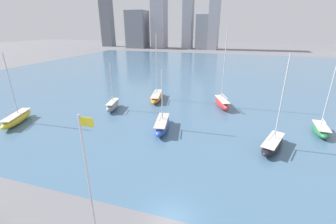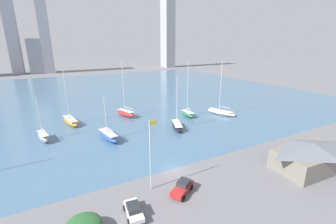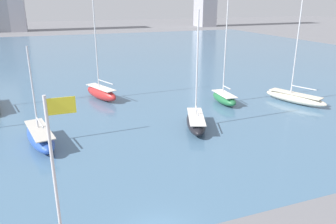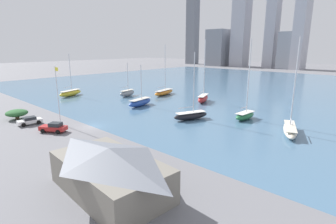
{
  "view_description": "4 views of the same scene",
  "coord_description": "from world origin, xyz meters",
  "px_view_note": "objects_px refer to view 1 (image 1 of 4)",
  "views": [
    {
      "loc": [
        4.51,
        -15.48,
        17.0
      ],
      "look_at": [
        -5.43,
        16.67,
        4.12
      ],
      "focal_mm": 24.0,
      "sensor_mm": 36.0,
      "label": 1
    },
    {
      "loc": [
        -17.37,
        -30.92,
        21.42
      ],
      "look_at": [
        7.21,
        15.5,
        5.49
      ],
      "focal_mm": 24.0,
      "sensor_mm": 36.0,
      "label": 2
    },
    {
      "loc": [
        -5.56,
        -16.63,
        14.76
      ],
      "look_at": [
        5.9,
        13.88,
        3.61
      ],
      "focal_mm": 35.0,
      "sensor_mm": 36.0,
      "label": 3
    },
    {
      "loc": [
        43.12,
        -25.1,
        14.62
      ],
      "look_at": [
        7.31,
        13.38,
        1.67
      ],
      "focal_mm": 28.0,
      "sensor_mm": 36.0,
      "label": 4
    }
  ],
  "objects_px": {
    "sailboat_gray": "(113,105)",
    "sailboat_blue": "(162,125)",
    "flag_pole": "(88,176)",
    "sailboat_yellow": "(17,118)",
    "sailboat_black": "(273,143)",
    "sailboat_green": "(321,129)",
    "sailboat_orange": "(157,96)",
    "sailboat_red": "(222,103)"
  },
  "relations": [
    {
      "from": "sailboat_green",
      "to": "flag_pole",
      "type": "bearing_deg",
      "value": -128.54
    },
    {
      "from": "sailboat_green",
      "to": "sailboat_black",
      "type": "relative_size",
      "value": 1.19
    },
    {
      "from": "sailboat_red",
      "to": "sailboat_blue",
      "type": "distance_m",
      "value": 17.48
    },
    {
      "from": "sailboat_blue",
      "to": "sailboat_yellow",
      "type": "xyz_separation_m",
      "value": [
        -26.74,
        -5.22,
        -0.01
      ]
    },
    {
      "from": "sailboat_green",
      "to": "sailboat_orange",
      "type": "height_order",
      "value": "sailboat_green"
    },
    {
      "from": "sailboat_gray",
      "to": "sailboat_black",
      "type": "relative_size",
      "value": 0.74
    },
    {
      "from": "sailboat_black",
      "to": "flag_pole",
      "type": "bearing_deg",
      "value": -108.14
    },
    {
      "from": "sailboat_green",
      "to": "sailboat_blue",
      "type": "height_order",
      "value": "sailboat_green"
    },
    {
      "from": "sailboat_blue",
      "to": "sailboat_gray",
      "type": "bearing_deg",
      "value": 143.5
    },
    {
      "from": "sailboat_blue",
      "to": "sailboat_yellow",
      "type": "distance_m",
      "value": 27.24
    },
    {
      "from": "sailboat_black",
      "to": "sailboat_yellow",
      "type": "relative_size",
      "value": 1.08
    },
    {
      "from": "sailboat_black",
      "to": "sailboat_orange",
      "type": "height_order",
      "value": "sailboat_orange"
    },
    {
      "from": "sailboat_blue",
      "to": "sailboat_black",
      "type": "distance_m",
      "value": 17.71
    },
    {
      "from": "sailboat_red",
      "to": "sailboat_gray",
      "type": "distance_m",
      "value": 23.98
    },
    {
      "from": "flag_pole",
      "to": "sailboat_black",
      "type": "height_order",
      "value": "sailboat_black"
    },
    {
      "from": "sailboat_gray",
      "to": "sailboat_blue",
      "type": "bearing_deg",
      "value": -37.57
    },
    {
      "from": "sailboat_blue",
      "to": "sailboat_black",
      "type": "relative_size",
      "value": 0.76
    },
    {
      "from": "sailboat_green",
      "to": "sailboat_gray",
      "type": "height_order",
      "value": "sailboat_green"
    },
    {
      "from": "sailboat_gray",
      "to": "sailboat_blue",
      "type": "height_order",
      "value": "sailboat_blue"
    },
    {
      "from": "flag_pole",
      "to": "sailboat_yellow",
      "type": "distance_m",
      "value": 32.94
    },
    {
      "from": "sailboat_red",
      "to": "sailboat_yellow",
      "type": "distance_m",
      "value": 41.08
    },
    {
      "from": "flag_pole",
      "to": "sailboat_red",
      "type": "distance_m",
      "value": 37.79
    },
    {
      "from": "sailboat_black",
      "to": "sailboat_yellow",
      "type": "xyz_separation_m",
      "value": [
        -44.39,
        -3.78,
        0.06
      ]
    },
    {
      "from": "sailboat_green",
      "to": "sailboat_blue",
      "type": "relative_size",
      "value": 1.57
    },
    {
      "from": "flag_pole",
      "to": "sailboat_gray",
      "type": "height_order",
      "value": "flag_pole"
    },
    {
      "from": "flag_pole",
      "to": "sailboat_red",
      "type": "relative_size",
      "value": 0.67
    },
    {
      "from": "sailboat_orange",
      "to": "sailboat_black",
      "type": "bearing_deg",
      "value": -46.79
    },
    {
      "from": "sailboat_blue",
      "to": "flag_pole",
      "type": "bearing_deg",
      "value": -97.32
    },
    {
      "from": "sailboat_yellow",
      "to": "flag_pole",
      "type": "bearing_deg",
      "value": -49.71
    },
    {
      "from": "sailboat_gray",
      "to": "flag_pole",
      "type": "bearing_deg",
      "value": -74.28
    },
    {
      "from": "flag_pole",
      "to": "sailboat_orange",
      "type": "distance_m",
      "value": 38.74
    },
    {
      "from": "flag_pole",
      "to": "sailboat_green",
      "type": "distance_m",
      "value": 37.59
    },
    {
      "from": "flag_pole",
      "to": "sailboat_red",
      "type": "height_order",
      "value": "sailboat_red"
    },
    {
      "from": "sailboat_gray",
      "to": "sailboat_orange",
      "type": "height_order",
      "value": "sailboat_orange"
    },
    {
      "from": "sailboat_red",
      "to": "sailboat_gray",
      "type": "bearing_deg",
      "value": 179.38
    },
    {
      "from": "sailboat_green",
      "to": "sailboat_yellow",
      "type": "distance_m",
      "value": 53.91
    },
    {
      "from": "sailboat_red",
      "to": "sailboat_gray",
      "type": "xyz_separation_m",
      "value": [
        -22.42,
        -8.52,
        -0.1
      ]
    },
    {
      "from": "sailboat_blue",
      "to": "sailboat_orange",
      "type": "bearing_deg",
      "value": 102.12
    },
    {
      "from": "sailboat_red",
      "to": "sailboat_orange",
      "type": "xyz_separation_m",
      "value": [
        -15.74,
        0.89,
        -0.22
      ]
    },
    {
      "from": "sailboat_red",
      "to": "sailboat_black",
      "type": "bearing_deg",
      "value": -83.73
    },
    {
      "from": "sailboat_blue",
      "to": "sailboat_black",
      "type": "xyz_separation_m",
      "value": [
        17.65,
        -1.44,
        -0.07
      ]
    },
    {
      "from": "sailboat_gray",
      "to": "sailboat_yellow",
      "type": "height_order",
      "value": "sailboat_yellow"
    }
  ]
}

